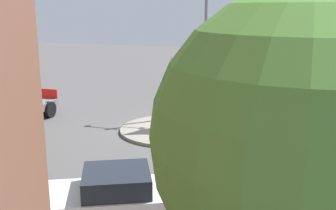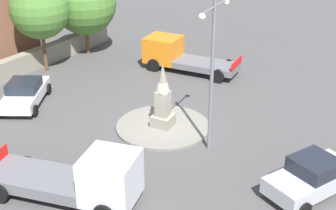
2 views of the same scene
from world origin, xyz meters
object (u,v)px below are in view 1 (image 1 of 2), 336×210
(monument, at_px, (172,98))
(truck_white_near_island, at_px, (331,122))
(car_silver_waiting, at_px, (244,87))
(car_white_far_side, at_px, (117,196))
(tree_mid_cluster, at_px, (300,139))
(streetlamp, at_px, (206,34))

(monument, relative_size, truck_white_near_island, 0.52)
(car_silver_waiting, distance_m, truck_white_near_island, 8.96)
(car_white_far_side, bearing_deg, monument, 96.80)
(truck_white_near_island, relative_size, tree_mid_cluster, 1.08)
(monument, relative_size, car_silver_waiting, 0.78)
(truck_white_near_island, bearing_deg, monument, 179.94)
(monument, xyz_separation_m, car_white_far_side, (0.96, -8.07, -0.86))
(monument, height_order, truck_white_near_island, monument)
(streetlamp, relative_size, truck_white_near_island, 1.11)
(car_silver_waiting, relative_size, tree_mid_cluster, 0.73)
(streetlamp, bearing_deg, tree_mid_cluster, -72.79)
(streetlamp, height_order, tree_mid_cluster, streetlamp)
(streetlamp, xyz_separation_m, truck_white_near_island, (5.86, -2.84, -3.24))
(monument, xyz_separation_m, tree_mid_cluster, (5.32, -11.48, 2.23))
(streetlamp, distance_m, tree_mid_cluster, 14.99)
(streetlamp, xyz_separation_m, car_white_far_side, (0.07, -10.91, -3.57))
(car_white_far_side, bearing_deg, tree_mid_cluster, -38.02)
(truck_white_near_island, height_order, tree_mid_cluster, tree_mid_cluster)
(monument, distance_m, tree_mid_cluster, 12.85)
(car_silver_waiting, height_order, tree_mid_cluster, tree_mid_cluster)
(monument, relative_size, tree_mid_cluster, 0.57)
(streetlamp, bearing_deg, monument, -107.37)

